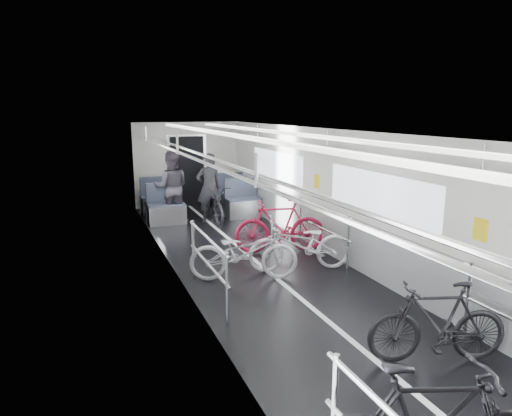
% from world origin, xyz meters
% --- Properties ---
extents(car_shell, '(3.02, 14.01, 2.41)m').
position_xyz_m(car_shell, '(0.00, 1.78, 1.13)').
color(car_shell, black).
rests_on(car_shell, ground).
extents(bike_left_far, '(1.88, 1.10, 0.93)m').
position_xyz_m(bike_left_far, '(-0.52, 0.79, 0.47)').
color(bike_left_far, '#B2B2B7').
rests_on(bike_left_far, floor).
extents(bike_right_near, '(1.61, 0.90, 0.93)m').
position_xyz_m(bike_right_near, '(0.61, -2.33, 0.47)').
color(bike_right_near, black).
rests_on(bike_right_near, floor).
extents(bike_right_mid, '(1.90, 0.98, 0.95)m').
position_xyz_m(bike_right_mid, '(0.54, 0.84, 0.48)').
color(bike_right_mid, silver).
rests_on(bike_right_mid, floor).
extents(bike_right_far, '(1.85, 0.88, 1.07)m').
position_xyz_m(bike_right_far, '(0.65, 1.93, 0.54)').
color(bike_right_far, '#A01332').
rests_on(bike_right_far, floor).
extents(bike_aisle, '(0.65, 1.82, 0.95)m').
position_xyz_m(bike_aisle, '(0.10, 4.72, 0.47)').
color(bike_aisle, black).
rests_on(bike_aisle, floor).
extents(person_standing, '(0.64, 0.43, 1.72)m').
position_xyz_m(person_standing, '(0.03, 4.80, 0.86)').
color(person_standing, black).
rests_on(person_standing, floor).
extents(person_seated, '(1.00, 0.86, 1.77)m').
position_xyz_m(person_seated, '(-0.84, 5.09, 0.89)').
color(person_seated, '#302C34').
rests_on(person_seated, floor).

